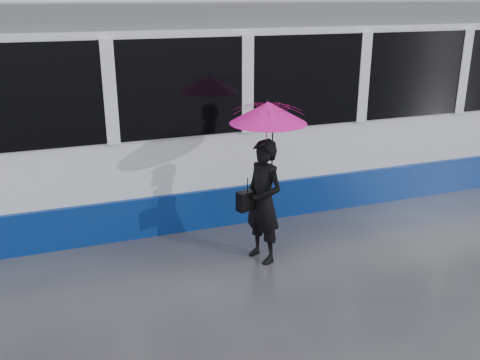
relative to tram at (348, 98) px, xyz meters
name	(u,v)px	position (x,y,z in m)	size (l,w,h in m)	color
ground	(182,272)	(-3.89, -2.50, -1.64)	(90.00, 90.00, 0.00)	#2F2F35
rails	(146,205)	(-3.89, 0.00, -1.63)	(34.00, 1.51, 0.02)	#3F3D38
tram	(348,98)	(0.00, 0.00, 0.00)	(26.00, 2.56, 3.35)	white
woman	(263,202)	(-2.75, -2.50, -0.79)	(0.62, 0.41, 1.70)	black
umbrella	(268,127)	(-2.70, -2.50, 0.22)	(1.28, 1.28, 1.14)	#E6134D
handbag	(247,200)	(-2.97, -2.48, -0.75)	(0.33, 0.23, 0.44)	black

